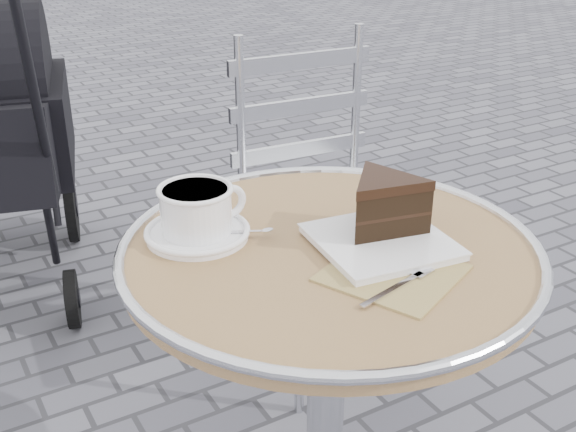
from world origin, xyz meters
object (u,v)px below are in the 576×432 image
cappuccino_set (198,215)px  cake_plate_set (384,213)px  cafe_table (328,328)px  bistro_chair (313,165)px

cappuccino_set → cake_plate_set: (0.27, -0.17, 0.01)m
cafe_table → cake_plate_set: (0.09, -0.03, 0.22)m
cappuccino_set → cake_plate_set: size_ratio=0.56×
cake_plate_set → bistro_chair: size_ratio=0.38×
cafe_table → cake_plate_set: size_ratio=2.11×
cappuccino_set → cake_plate_set: 0.32m
cappuccino_set → bistro_chair: size_ratio=0.21×
cafe_table → cake_plate_set: bearing=-15.6°
cappuccino_set → bistro_chair: (0.56, 0.52, -0.19)m
bistro_chair → cappuccino_set: bearing=-132.7°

